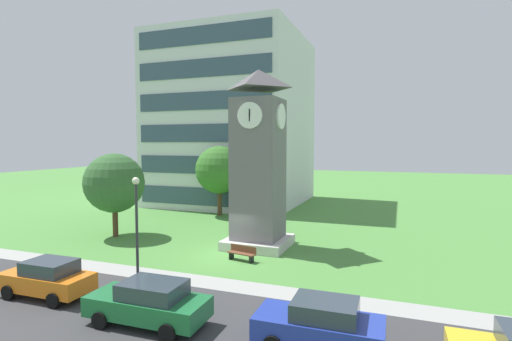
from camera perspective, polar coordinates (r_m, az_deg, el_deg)
The scene contains 12 objects.
ground_plane at distance 24.44m, azimuth -4.62°, elevation -12.53°, with size 160.00×160.00×0.00m, color #4C893D.
street_asphalt at distance 17.47m, azimuth -17.52°, elevation -19.58°, with size 120.00×7.20×0.01m, color #38383A.
kerb_strip at distance 20.86m, azimuth -9.77°, elevation -15.50°, with size 120.00×1.60×0.01m, color #9E9E99.
office_building at distance 46.40m, azimuth -3.27°, elevation 7.24°, with size 15.91×15.76×19.20m.
clock_tower at distance 25.85m, azimuth 0.36°, elevation 0.38°, with size 4.06×4.06×11.79m.
park_bench at distance 23.54m, azimuth -2.08°, elevation -12.00°, with size 1.86×0.85×0.88m.
street_lamp at distance 20.34m, azimuth -17.12°, elevation -6.45°, with size 0.36×0.36×5.27m.
tree_by_building at distance 30.64m, azimuth -20.08°, elevation -1.75°, with size 4.41×4.41×6.23m.
tree_near_tower at distance 37.54m, azimuth -5.39°, elevation 0.09°, with size 4.61×4.61×6.74m.
parked_car_orange at distance 20.51m, azimuth -28.28°, elevation -13.74°, with size 4.25×2.01×1.69m.
parked_car_green at distance 16.22m, azimuth -15.43°, elevation -18.15°, with size 4.73×2.15×1.69m.
parked_car_blue at distance 14.25m, azimuth 9.40°, elevation -21.30°, with size 4.34×2.11×1.69m.
Camera 1 is at (10.00, -21.20, 6.92)m, focal length 27.25 mm.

